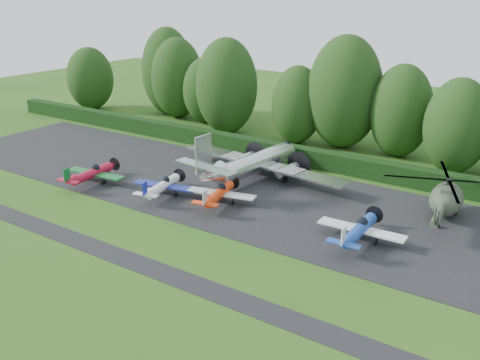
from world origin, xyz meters
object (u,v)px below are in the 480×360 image
Objects in this scene: transport_plane at (254,163)px; light_plane_blue at (359,230)px; light_plane_red at (92,173)px; helicopter at (447,197)px; light_plane_white at (163,186)px; light_plane_orange at (220,193)px.

light_plane_blue is (14.55, -7.61, -0.69)m from transport_plane.
transport_plane reaches higher than light_plane_red.
light_plane_blue is 0.59× the size of helicopter.
light_plane_white is 0.55× the size of helicopter.
light_plane_white is at bearing -151.00° from helicopter.
transport_plane is at bearing 72.82° from light_plane_white.
light_plane_blue is at bearing 14.85° from light_plane_white.
light_plane_blue reaches higher than light_plane_red.
transport_plane is 2.84× the size of light_plane_red.
light_plane_red is 27.74m from light_plane_blue.
light_plane_red is 14.23m from light_plane_orange.
transport_plane is 1.62× the size of helicopter.
transport_plane is 7.41m from light_plane_orange.
light_plane_white is at bearing -175.11° from light_plane_blue.
helicopter is (23.57, 10.01, 0.81)m from light_plane_white.
light_plane_white is at bearing 15.30° from light_plane_red.
transport_plane is at bearing -169.84° from helicopter.
helicopter reaches higher than light_plane_blue.
light_plane_red is at bearing -154.27° from helicopter.
transport_plane reaches higher than helicopter.
light_plane_red reaches higher than light_plane_orange.
light_plane_red is 0.57× the size of helicopter.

